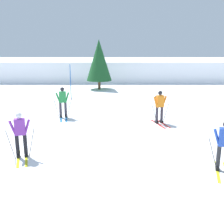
{
  "coord_description": "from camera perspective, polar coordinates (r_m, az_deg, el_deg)",
  "views": [
    {
      "loc": [
        -0.32,
        -9.75,
        4.21
      ],
      "look_at": [
        -0.31,
        2.95,
        0.9
      ],
      "focal_mm": 44.42,
      "sensor_mm": 36.0,
      "label": 1
    }
  ],
  "objects": [
    {
      "name": "conifer_far_left",
      "position": [
        24.29,
        -2.75,
        10.61
      ],
      "size": [
        2.19,
        2.19,
        4.28
      ],
      "color": "#513823",
      "rests_on": "ground"
    },
    {
      "name": "ground_plane",
      "position": [
        10.62,
        1.68,
        -8.73
      ],
      "size": [
        120.0,
        120.0,
        0.0
      ],
      "primitive_type": "plane",
      "color": "white"
    },
    {
      "name": "trail_marker_pole",
      "position": [
        20.17,
        -8.57,
        6.07
      ],
      "size": [
        0.05,
        0.05,
        2.54
      ],
      "primitive_type": "cylinder",
      "color": "#1E56AD",
      "rests_on": "ground"
    },
    {
      "name": "skier_orange",
      "position": [
        14.47,
        9.7,
        1.4
      ],
      "size": [
        0.96,
        1.64,
        1.71
      ],
      "color": "red",
      "rests_on": "ground"
    },
    {
      "name": "skier_blue",
      "position": [
        9.77,
        22.07,
        -5.96
      ],
      "size": [
        0.97,
        1.64,
        1.71
      ],
      "color": "gold",
      "rests_on": "ground"
    },
    {
      "name": "far_snow_ridge",
      "position": [
        31.69,
        0.53,
        8.87
      ],
      "size": [
        80.0,
        8.45,
        2.09
      ],
      "primitive_type": "cube",
      "color": "white",
      "rests_on": "ground"
    },
    {
      "name": "skier_green",
      "position": [
        15.56,
        -10.17,
        2.3
      ],
      "size": [
        0.99,
        1.64,
        1.71
      ],
      "color": "#237AC6",
      "rests_on": "ground"
    },
    {
      "name": "skier_purple",
      "position": [
        10.62,
        -18.39,
        -4.23
      ],
      "size": [
        0.97,
        1.64,
        1.71
      ],
      "color": "gold",
      "rests_on": "ground"
    }
  ]
}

